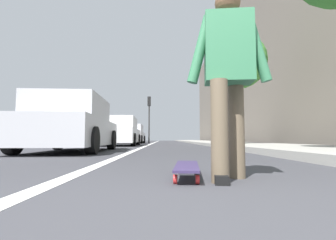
% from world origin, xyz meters
% --- Properties ---
extents(ground_plane, '(80.00, 80.00, 0.00)m').
position_xyz_m(ground_plane, '(10.00, 0.00, 0.00)').
color(ground_plane, '#38383D').
extents(lane_stripe_white, '(52.00, 0.16, 0.01)m').
position_xyz_m(lane_stripe_white, '(20.00, 1.25, 0.00)').
color(lane_stripe_white, silver).
rests_on(lane_stripe_white, ground).
extents(sidewalk_curb, '(52.00, 3.20, 0.15)m').
position_xyz_m(sidewalk_curb, '(18.00, -3.30, 0.07)').
color(sidewalk_curb, '#9E9B93').
rests_on(sidewalk_curb, ground).
extents(building_facade, '(40.00, 1.20, 12.23)m').
position_xyz_m(building_facade, '(22.00, -6.47, 6.12)').
color(building_facade, '#71685D').
rests_on(building_facade, ground).
extents(skateboard, '(0.86, 0.29, 0.11)m').
position_xyz_m(skateboard, '(1.37, 0.19, 0.09)').
color(skateboard, red).
rests_on(skateboard, ground).
extents(skater_person, '(0.44, 0.72, 1.64)m').
position_xyz_m(skater_person, '(1.22, -0.15, 0.94)').
color(skater_person, brown).
rests_on(skater_person, ground).
extents(parked_car_near, '(4.29, 2.07, 1.47)m').
position_xyz_m(parked_car_near, '(5.95, 2.90, 0.70)').
color(parked_car_near, '#B7B7BC').
rests_on(parked_car_near, ground).
extents(parked_car_mid, '(4.58, 2.10, 1.46)m').
position_xyz_m(parked_car_mid, '(12.15, 2.74, 0.70)').
color(parked_car_mid, silver).
rests_on(parked_car_mid, ground).
extents(parked_car_far, '(4.44, 1.87, 1.47)m').
position_xyz_m(parked_car_far, '(18.77, 2.89, 0.70)').
color(parked_car_far, silver).
rests_on(parked_car_far, ground).
extents(traffic_light, '(0.33, 0.28, 4.00)m').
position_xyz_m(traffic_light, '(20.53, 1.65, 2.78)').
color(traffic_light, '#2D2D2D').
rests_on(traffic_light, ground).
extents(street_tree_mid, '(2.40, 2.40, 4.94)m').
position_xyz_m(street_tree_mid, '(9.74, -2.90, 3.69)').
color(street_tree_mid, brown).
rests_on(street_tree_mid, ground).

